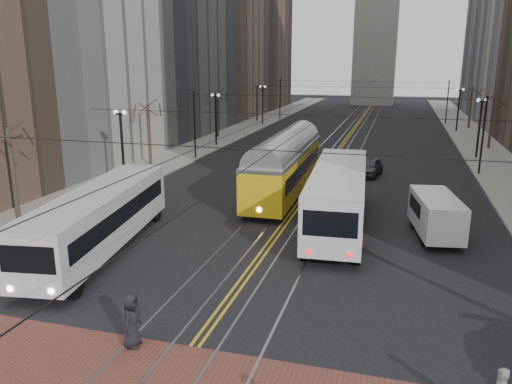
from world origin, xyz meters
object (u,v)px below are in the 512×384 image
Objects in this scene: rear_bus at (338,198)px; cargo_van at (436,217)px; streetcar at (285,170)px; pedestrian_a at (132,320)px; transit_bus at (100,221)px; sedan_grey at (370,167)px.

rear_bus is 2.54× the size of cargo_van.
streetcar is 1.12× the size of rear_bus.
rear_bus reaches higher than pedestrian_a.
pedestrian_a is at bearing -92.10° from streetcar.
transit_bus is 2.43× the size of cargo_van.
transit_bus reaches higher than pedestrian_a.
rear_bus is (4.59, -6.59, -0.02)m from streetcar.
streetcar reaches higher than cargo_van.
rear_bus is 5.37m from cargo_van.
transit_bus is at bearing -115.76° from streetcar.
rear_bus is at bearing -25.68° from pedestrian_a.
cargo_van reaches higher than sedan_grey.
pedestrian_a reaches higher than sedan_grey.
transit_bus is 2.97× the size of sedan_grey.
sedan_grey is at bearing 52.52° from transit_bus.
rear_bus is at bearing 24.49° from transit_bus.
streetcar is 3.48× the size of sedan_grey.
sedan_grey is (0.94, 14.41, -1.00)m from rear_bus.
transit_bus is 0.96× the size of rear_bus.
cargo_van is at bearing -35.49° from streetcar.
rear_bus is 6.96× the size of pedestrian_a.
transit_bus is 9.48m from pedestrian_a.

